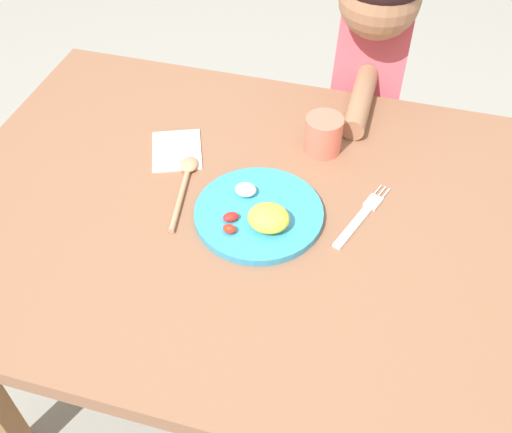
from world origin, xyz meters
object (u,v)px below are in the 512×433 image
fork (361,217)px  spoon (185,179)px  person (364,109)px  drinking_cup (323,134)px  plate (260,214)px

fork → spoon: spoon is taller
fork → person: size_ratio=0.19×
spoon → fork: bearing=-100.5°
spoon → drinking_cup: bearing=-64.1°
spoon → person: bearing=-40.6°
person → drinking_cup: bearing=80.3°
plate → fork: bearing=16.2°
fork → drinking_cup: bearing=51.5°
fork → spoon: 0.37m
fork → person: bearing=26.2°
plate → person: bearing=77.0°
drinking_cup → person: person is taller
spoon → person: (0.31, 0.52, -0.12)m
spoon → person: person is taller
fork → plate: bearing=126.2°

